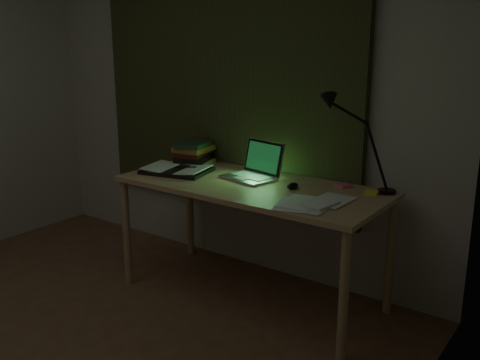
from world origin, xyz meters
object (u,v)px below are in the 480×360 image
object	(u,v)px
open_textbook	(177,170)
book_stack	(194,153)
loose_papers	(314,202)
desk	(251,242)
laptop	(248,161)
desk_lamp	(390,146)

from	to	relation	value
open_textbook	book_stack	xyz separation A→B (m)	(-0.06, 0.25, 0.07)
open_textbook	loose_papers	world-z (taller)	open_textbook
desk	laptop	distance (m)	0.52
laptop	loose_papers	bearing A→B (deg)	-8.19
desk	book_stack	world-z (taller)	book_stack
desk_lamp	loose_papers	bearing A→B (deg)	-132.90
desk	loose_papers	xyz separation A→B (m)	(0.51, -0.13, 0.39)
desk	loose_papers	size ratio (longest dim) A/B	5.15
laptop	book_stack	bearing A→B (deg)	-179.34
open_textbook	book_stack	world-z (taller)	book_stack
desk	book_stack	distance (m)	0.82
laptop	desk_lamp	bearing A→B (deg)	25.99
loose_papers	desk_lamp	world-z (taller)	desk_lamp
laptop	loose_papers	world-z (taller)	laptop
desk_lamp	laptop	bearing A→B (deg)	-178.76
desk	desk_lamp	bearing A→B (deg)	21.25
open_textbook	laptop	bearing A→B (deg)	2.74
laptop	loose_papers	xyz separation A→B (m)	(0.59, -0.22, -0.11)
loose_papers	desk_lamp	size ratio (longest dim) A/B	0.58
book_stack	desk_lamp	xyz separation A→B (m)	(1.40, 0.10, 0.19)
desk	loose_papers	distance (m)	0.66
laptop	loose_papers	size ratio (longest dim) A/B	1.13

